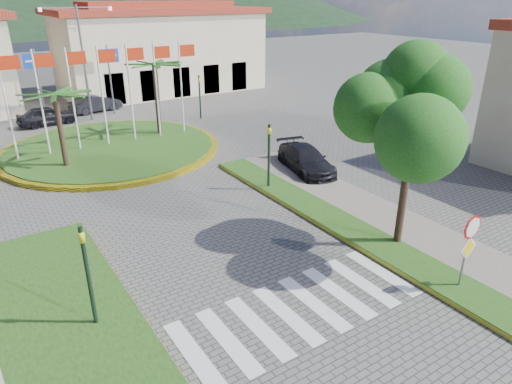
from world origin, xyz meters
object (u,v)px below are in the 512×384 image
car_dark_b (95,104)px  car_side_right (306,160)px  stop_sign (469,241)px  car_dark_a (47,115)px  roundabout_island (112,148)px  deciduous_tree (416,108)px

car_dark_b → car_side_right: (5.50, -19.62, -0.01)m
stop_sign → car_dark_a: 29.25m
car_dark_a → roundabout_island: bearing=-172.9°
deciduous_tree → car_side_right: deciduous_tree is taller
roundabout_island → car_dark_a: size_ratio=3.19×
deciduous_tree → car_dark_a: 26.83m
stop_sign → car_dark_a: bearing=103.6°
roundabout_island → stop_sign: roundabout_island is taller
car_dark_b → roundabout_island: bearing=156.9°
deciduous_tree → car_dark_a: deciduous_tree is taller
car_dark_b → car_side_right: 20.37m
roundabout_island → stop_sign: 20.69m
car_dark_a → car_side_right: car_dark_a is taller
deciduous_tree → car_side_right: size_ratio=1.51×
roundabout_island → car_side_right: (7.50, -9.12, 0.48)m
roundabout_island → car_side_right: size_ratio=2.82×
car_dark_a → car_dark_b: (3.99, 2.13, -0.02)m
stop_sign → car_dark_a: size_ratio=0.66×
roundabout_island → deciduous_tree: (5.50, -17.00, 5.00)m
deciduous_tree → car_side_right: 9.30m
car_dark_b → car_side_right: car_dark_b is taller
car_dark_a → car_dark_b: 4.53m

